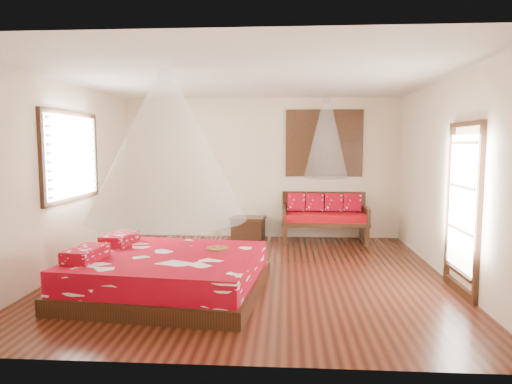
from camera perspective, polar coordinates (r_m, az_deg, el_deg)
room at (r=6.48m, az=-0.59°, el=1.73°), size 5.54×5.54×2.84m
bed at (r=5.96m, az=-11.03°, el=-9.98°), size 2.50×2.30×0.65m
daybed at (r=8.95m, az=8.55°, el=-2.82°), size 1.64×0.73×0.94m
storage_chest at (r=9.07m, az=-0.98°, el=-4.51°), size 0.70×0.55×0.45m
shutter_panel at (r=9.19m, az=8.51°, el=6.05°), size 1.52×0.06×1.32m
window_left at (r=7.37m, az=-22.02°, el=4.15°), size 0.10×1.74×1.34m
glazed_door at (r=6.30m, az=24.42°, el=-1.95°), size 0.08×1.02×2.16m
wine_tray at (r=6.05m, az=-4.85°, el=-6.62°), size 0.29×0.29×0.23m
mosquito_net_main at (r=5.72m, az=-11.14°, el=5.57°), size 1.98×1.98×1.80m
mosquito_net_daybed at (r=8.72m, az=8.77°, el=6.71°), size 0.83×0.83×1.50m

